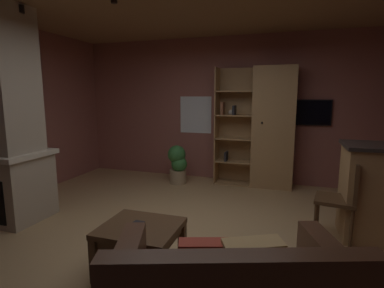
% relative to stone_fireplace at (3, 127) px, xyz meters
% --- Properties ---
extents(floor, '(5.89, 5.31, 0.02)m').
position_rel_stone_fireplace_xyz_m(floor, '(2.39, 0.11, -1.24)').
color(floor, tan).
rests_on(floor, ground).
extents(wall_back, '(6.01, 0.06, 2.72)m').
position_rel_stone_fireplace_xyz_m(wall_back, '(2.39, 2.79, 0.13)').
color(wall_back, '#8E544C').
rests_on(wall_back, ground).
extents(window_pane_back, '(0.64, 0.01, 0.72)m').
position_rel_stone_fireplace_xyz_m(window_pane_back, '(1.75, 2.76, 0.02)').
color(window_pane_back, white).
extents(stone_fireplace, '(1.00, 0.80, 2.72)m').
position_rel_stone_fireplace_xyz_m(stone_fireplace, '(0.00, 0.00, 0.00)').
color(stone_fireplace, tan).
rests_on(stone_fireplace, ground).
extents(bookshelf_cabinet, '(1.39, 0.41, 2.13)m').
position_rel_stone_fireplace_xyz_m(bookshelf_cabinet, '(3.17, 2.52, -0.17)').
color(bookshelf_cabinet, '#A87F51').
rests_on(bookshelf_cabinet, ground).
extents(coffee_table, '(0.70, 0.62, 0.46)m').
position_rel_stone_fireplace_xyz_m(coffee_table, '(2.25, -0.59, -0.86)').
color(coffee_table, '#4C331E').
rests_on(coffee_table, ground).
extents(table_book_0, '(0.11, 0.11, 0.02)m').
position_rel_stone_fireplace_xyz_m(table_book_0, '(2.22, -0.59, -0.76)').
color(table_book_0, black).
rests_on(table_book_0, coffee_table).
extents(dining_chair, '(0.48, 0.48, 0.92)m').
position_rel_stone_fireplace_xyz_m(dining_chair, '(4.13, 0.68, -0.70)').
color(dining_chair, '#4C331E').
rests_on(dining_chair, ground).
extents(potted_floor_plant, '(0.37, 0.35, 0.72)m').
position_rel_stone_fireplace_xyz_m(potted_floor_plant, '(1.58, 2.18, -0.85)').
color(potted_floor_plant, '#9E896B').
rests_on(potted_floor_plant, ground).
extents(wall_mounted_tv, '(0.80, 0.06, 0.45)m').
position_rel_stone_fireplace_xyz_m(wall_mounted_tv, '(3.81, 2.73, 0.11)').
color(wall_mounted_tv, black).
extents(track_light_spot_0, '(0.07, 0.07, 0.09)m').
position_rel_stone_fireplace_xyz_m(track_light_spot_0, '(0.39, 0.08, 1.42)').
color(track_light_spot_0, black).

